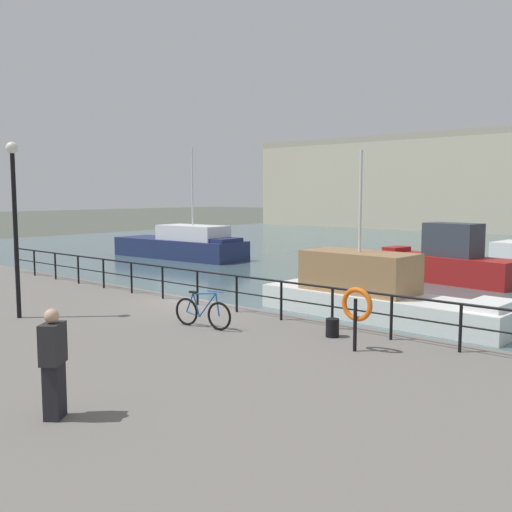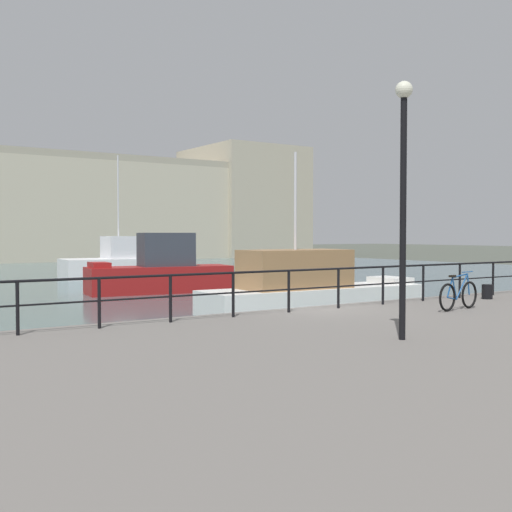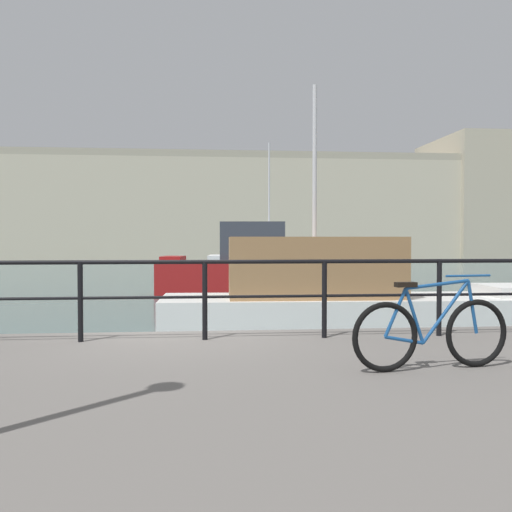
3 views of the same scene
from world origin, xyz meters
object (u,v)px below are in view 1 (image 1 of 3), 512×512
moored_white_yacht (183,245)px  quay_lamp_post (15,207)px  life_ring_stand (357,307)px  parked_bicycle (202,313)px  mooring_bollard (332,328)px  moored_red_daysailer (447,262)px  moored_blue_motorboat (374,293)px  standing_person (53,363)px

moored_white_yacht → quay_lamp_post: size_ratio=2.03×
life_ring_stand → parked_bicycle: bearing=-170.8°
moored_white_yacht → quay_lamp_post: moored_white_yacht is taller
mooring_bollard → quay_lamp_post: (-7.71, -3.83, 2.82)m
parked_bicycle → life_ring_stand: life_ring_stand is taller
moored_red_daysailer → moored_white_yacht: bearing=12.2°
moored_blue_motorboat → life_ring_stand: (3.28, -6.57, 0.93)m
moored_red_daysailer → mooring_bollard: (3.61, -15.24, 0.03)m
standing_person → parked_bicycle: bearing=-101.8°
parked_bicycle → mooring_bollard: 3.32m
quay_lamp_post → life_ring_stand: bearing=19.6°
mooring_bollard → quay_lamp_post: quay_lamp_post is taller
moored_white_yacht → standing_person: bearing=-48.7°
moored_red_daysailer → parked_bicycle: bearing=99.9°
moored_blue_motorboat → standing_person: bearing=-79.8°
moored_blue_motorboat → standing_person: size_ratio=5.20×
moored_red_daysailer → moored_white_yacht: 17.26m
moored_blue_motorboat → life_ring_stand: 7.40m
parked_bicycle → quay_lamp_post: 5.92m
quay_lamp_post → standing_person: 8.29m
moored_blue_motorboat → moored_white_yacht: 20.31m
moored_white_yacht → moored_red_daysailer: bearing=1.2°
moored_red_daysailer → parked_bicycle: (0.59, -16.61, 0.20)m
parked_bicycle → life_ring_stand: 4.20m
moored_blue_motorboat → moored_white_yacht: bearing=158.6°
standing_person → quay_lamp_post: bearing=-60.4°
moored_blue_motorboat → quay_lamp_post: size_ratio=1.84×
moored_blue_motorboat → moored_red_daysailer: 9.48m
moored_white_yacht → life_ring_stand: size_ratio=6.95×
moored_red_daysailer → moored_blue_motorboat: bearing=106.5°
moored_blue_motorboat → parked_bicycle: (-0.82, -7.23, 0.34)m
quay_lamp_post → moored_red_daysailer: bearing=77.9°
moored_red_daysailer → standing_person: (3.25, -22.26, 0.67)m
moored_white_yacht → parked_bicycle: (17.80, -15.33, 0.31)m
moored_blue_motorboat → standing_person: (1.84, -12.89, 0.82)m
moored_blue_motorboat → moored_red_daysailer: bearing=100.7°
mooring_bollard → quay_lamp_post: size_ratio=0.09×
moored_white_yacht → life_ring_stand: (21.90, -14.67, 0.90)m
standing_person → moored_blue_motorboat: bearing=-118.8°
standing_person → life_ring_stand: bearing=-139.8°
quay_lamp_post → standing_person: (7.34, -3.19, -2.18)m
quay_lamp_post → standing_person: quay_lamp_post is taller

